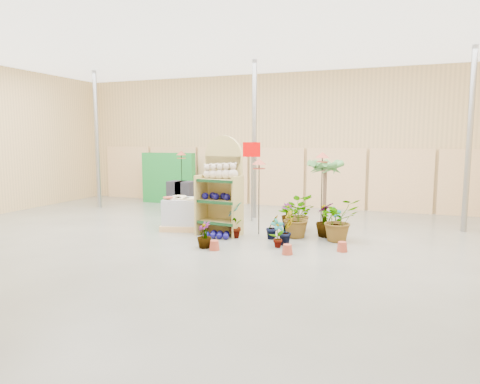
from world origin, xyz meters
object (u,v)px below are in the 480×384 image
object	(u,v)px
display_shelf	(222,189)
bird_table_front	(259,164)
pallet_stack	(185,214)
potted_plant_2	(295,217)

from	to	relation	value
display_shelf	bird_table_front	distance (m)	1.08
pallet_stack	potted_plant_2	size ratio (longest dim) A/B	1.35
bird_table_front	potted_plant_2	bearing A→B (deg)	1.70
bird_table_front	potted_plant_2	size ratio (longest dim) A/B	1.88
pallet_stack	bird_table_front	bearing A→B (deg)	-13.39
display_shelf	bird_table_front	xyz separation A→B (m)	(0.86, 0.23, 0.61)
display_shelf	pallet_stack	bearing A→B (deg)	177.44
pallet_stack	potted_plant_2	world-z (taller)	potted_plant_2
pallet_stack	bird_table_front	size ratio (longest dim) A/B	0.72
pallet_stack	potted_plant_2	bearing A→B (deg)	-13.34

